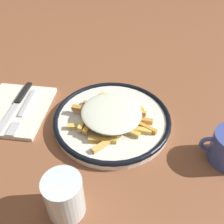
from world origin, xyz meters
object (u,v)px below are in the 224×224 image
at_px(napkin, 15,109).
at_px(knife, 17,102).
at_px(fries_heap, 111,115).
at_px(water_glass, 64,197).
at_px(plate, 112,119).
at_px(fork, 23,111).

relative_size(napkin, knife, 0.95).
bearing_deg(knife, fries_heap, 171.90).
distance_m(fries_heap, water_glass, 0.23).
bearing_deg(plate, knife, -5.55).
distance_m(fries_heap, knife, 0.27).
xyz_separation_m(plate, knife, (0.26, -0.03, 0.00)).
bearing_deg(water_glass, napkin, -49.11).
bearing_deg(napkin, fries_heap, 175.98).
height_order(plate, fork, plate).
relative_size(napkin, water_glass, 2.22).
relative_size(napkin, fork, 1.14).
bearing_deg(fork, fries_heap, 178.46).
height_order(knife, water_glass, water_glass).
height_order(fork, knife, knife).
distance_m(plate, knife, 0.26).
bearing_deg(knife, napkin, 90.04).
bearing_deg(fries_heap, napkin, -4.02).
relative_size(fries_heap, knife, 1.03).
xyz_separation_m(napkin, water_glass, (-0.21, 0.25, 0.04)).
relative_size(fries_heap, water_glass, 2.40).
bearing_deg(fries_heap, knife, -8.10).
bearing_deg(plate, napkin, -1.45).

